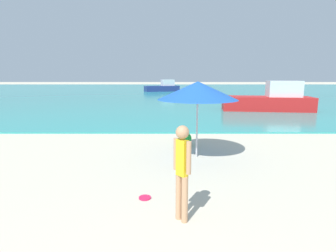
{
  "coord_description": "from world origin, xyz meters",
  "views": [
    {
      "loc": [
        0.12,
        0.79,
        2.28
      ],
      "look_at": [
        0.1,
        7.28,
        1.05
      ],
      "focal_mm": 28.5,
      "sensor_mm": 36.0,
      "label": 1
    }
  ],
  "objects_px": {
    "frisbee": "(146,198)",
    "beach_umbrella": "(199,91)",
    "boat_far": "(164,87)",
    "boat_near": "(271,100)",
    "person_standing": "(183,168)",
    "beach_ball": "(186,139)"
  },
  "relations": [
    {
      "from": "boat_far",
      "to": "beach_umbrella",
      "type": "distance_m",
      "value": 31.56
    },
    {
      "from": "boat_near",
      "to": "person_standing",
      "type": "bearing_deg",
      "value": 71.56
    },
    {
      "from": "boat_far",
      "to": "beach_umbrella",
      "type": "relative_size",
      "value": 2.35
    },
    {
      "from": "boat_near",
      "to": "boat_far",
      "type": "height_order",
      "value": "boat_near"
    },
    {
      "from": "beach_ball",
      "to": "beach_umbrella",
      "type": "xyz_separation_m",
      "value": [
        0.24,
        -1.32,
        1.66
      ]
    },
    {
      "from": "frisbee",
      "to": "beach_umbrella",
      "type": "bearing_deg",
      "value": 64.6
    },
    {
      "from": "frisbee",
      "to": "boat_far",
      "type": "xyz_separation_m",
      "value": [
        -0.27,
        34.12,
        0.63
      ]
    },
    {
      "from": "frisbee",
      "to": "beach_umbrella",
      "type": "xyz_separation_m",
      "value": [
        1.25,
        2.63,
        1.87
      ]
    },
    {
      "from": "person_standing",
      "to": "boat_far",
      "type": "distance_m",
      "value": 34.91
    },
    {
      "from": "person_standing",
      "to": "boat_near",
      "type": "relative_size",
      "value": 0.27
    },
    {
      "from": "frisbee",
      "to": "boat_near",
      "type": "bearing_deg",
      "value": 60.64
    },
    {
      "from": "boat_near",
      "to": "boat_far",
      "type": "relative_size",
      "value": 1.11
    },
    {
      "from": "boat_near",
      "to": "beach_umbrella",
      "type": "distance_m",
      "value": 11.53
    },
    {
      "from": "boat_far",
      "to": "beach_ball",
      "type": "distance_m",
      "value": 30.21
    },
    {
      "from": "person_standing",
      "to": "frisbee",
      "type": "height_order",
      "value": "person_standing"
    },
    {
      "from": "person_standing",
      "to": "boat_far",
      "type": "xyz_separation_m",
      "value": [
        -0.92,
        34.89,
        -0.24
      ]
    },
    {
      "from": "frisbee",
      "to": "person_standing",
      "type": "bearing_deg",
      "value": -49.75
    },
    {
      "from": "person_standing",
      "to": "beach_umbrella",
      "type": "height_order",
      "value": "beach_umbrella"
    },
    {
      "from": "frisbee",
      "to": "boat_near",
      "type": "distance_m",
      "value": 14.39
    },
    {
      "from": "frisbee",
      "to": "beach_ball",
      "type": "relative_size",
      "value": 0.53
    },
    {
      "from": "person_standing",
      "to": "beach_umbrella",
      "type": "xyz_separation_m",
      "value": [
        0.59,
        3.4,
        1.0
      ]
    },
    {
      "from": "boat_near",
      "to": "boat_far",
      "type": "bearing_deg",
      "value": -64.05
    }
  ]
}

